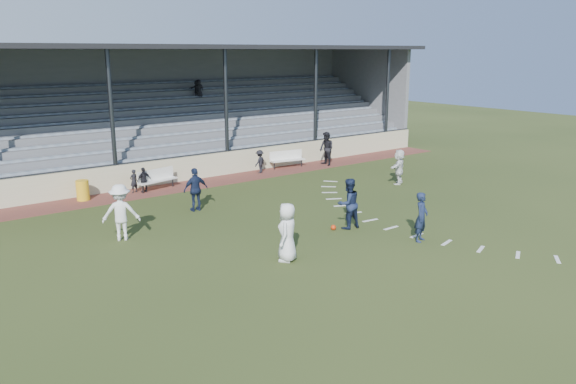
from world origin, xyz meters
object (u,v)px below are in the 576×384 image
object	(u,v)px
football	(333,227)
player_navy_lead	(421,217)
player_white_lead	(287,232)
bench_left	(157,177)
bench_right	(287,158)
trash_bin	(83,190)
official	(326,149)

from	to	relation	value
football	player_navy_lead	xyz separation A→B (m)	(1.55, -2.70, 0.75)
player_white_lead	player_navy_lead	bearing A→B (deg)	122.62
bench_left	bench_right	xyz separation A→B (m)	(7.85, 0.30, 0.00)
player_navy_lead	bench_left	bearing A→B (deg)	86.66
football	player_navy_lead	size ratio (longest dim) A/B	0.11
trash_bin	player_navy_lead	bearing A→B (deg)	-59.11
official	bench_right	bearing A→B (deg)	-105.27
player_white_lead	football	bearing A→B (deg)	161.79
football	player_navy_lead	distance (m)	3.20
player_navy_lead	official	xyz separation A→B (m)	(6.01, 11.73, 0.11)
official	player_white_lead	bearing A→B (deg)	-40.62
football	player_white_lead	bearing A→B (deg)	-156.29
trash_bin	bench_left	bearing A→B (deg)	-2.21
bench_right	player_white_lead	size ratio (longest dim) A/B	1.11
bench_left	trash_bin	world-z (taller)	bench_left
bench_left	player_navy_lead	size ratio (longest dim) A/B	1.20
player_navy_lead	bench_right	bearing A→B (deg)	51.49
bench_left	football	distance (m)	9.88
player_white_lead	official	world-z (taller)	official
official	football	bearing A→B (deg)	-34.73
football	official	distance (m)	11.81
football	player_white_lead	world-z (taller)	player_white_lead
bench_right	trash_bin	world-z (taller)	bench_right
bench_right	official	distance (m)	2.36
bench_left	trash_bin	size ratio (longest dim) A/B	2.33
official	player_navy_lead	bearing A→B (deg)	-21.93
bench_left	bench_right	world-z (taller)	same
bench_left	bench_right	size ratio (longest dim) A/B	1.00
trash_bin	official	xyz separation A→B (m)	(13.41, -0.65, 0.50)
bench_left	player_navy_lead	world-z (taller)	player_navy_lead
player_navy_lead	official	distance (m)	13.18
player_navy_lead	official	size ratio (longest dim) A/B	0.91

